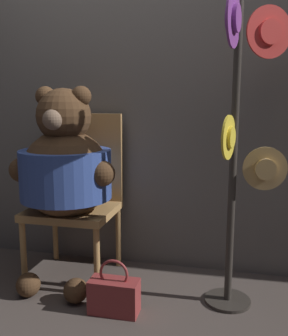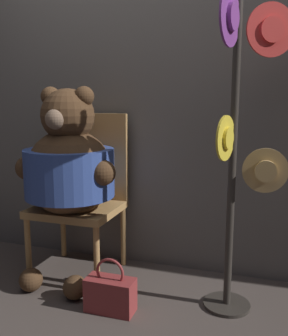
{
  "view_description": "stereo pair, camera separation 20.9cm",
  "coord_description": "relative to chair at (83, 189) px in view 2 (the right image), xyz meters",
  "views": [
    {
      "loc": [
        0.74,
        -1.97,
        1.21
      ],
      "look_at": [
        0.21,
        0.25,
        0.81
      ],
      "focal_mm": 40.0,
      "sensor_mm": 36.0,
      "label": 1
    },
    {
      "loc": [
        0.94,
        -1.91,
        1.21
      ],
      "look_at": [
        0.21,
        0.25,
        0.81
      ],
      "focal_mm": 40.0,
      "sensor_mm": 36.0,
      "label": 2
    }
  ],
  "objects": [
    {
      "name": "hat_display_rack",
      "position": [
        1.11,
        -0.24,
        0.43
      ],
      "size": [
        0.44,
        0.46,
        1.8
      ],
      "color": "#332D28",
      "rests_on": "ground_plane"
    },
    {
      "name": "wall_back",
      "position": [
        0.32,
        0.26,
        0.66
      ],
      "size": [
        8.0,
        0.1,
        2.52
      ],
      "color": "#66605B",
      "rests_on": "ground_plane"
    },
    {
      "name": "chair",
      "position": [
        0.0,
        0.0,
        0.0
      ],
      "size": [
        0.57,
        0.52,
        1.13
      ],
      "color": "#B2844C",
      "rests_on": "ground_plane"
    },
    {
      "name": "ground_plane",
      "position": [
        0.32,
        -0.45,
        -0.6
      ],
      "size": [
        14.0,
        14.0,
        0.0
      ],
      "primitive_type": "plane",
      "color": "#4C423D"
    },
    {
      "name": "teddy_bear",
      "position": [
        -0.0,
        -0.19,
        0.19
      ],
      "size": [
        0.72,
        0.64,
        1.32
      ],
      "color": "#4C331E",
      "rests_on": "ground_plane"
    },
    {
      "name": "handbag_on_ground",
      "position": [
        0.42,
        -0.5,
        -0.49
      ],
      "size": [
        0.29,
        0.14,
        0.33
      ],
      "color": "maroon",
      "rests_on": "ground_plane"
    }
  ]
}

